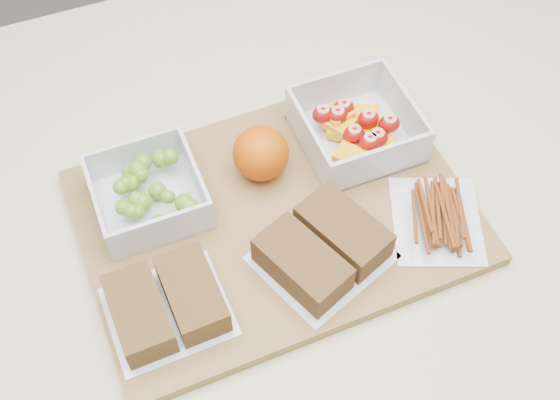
{
  "coord_description": "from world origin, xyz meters",
  "views": [
    {
      "loc": [
        -0.16,
        -0.39,
        1.56
      ],
      "look_at": [
        0.0,
        0.02,
        0.93
      ],
      "focal_mm": 45.0,
      "sensor_mm": 36.0,
      "label": 1
    }
  ],
  "objects_px": {
    "pretzel_bag": "(438,215)",
    "orange": "(261,153)",
    "cutting_board": "(276,217)",
    "sandwich_bag_center": "(323,248)",
    "sandwich_bag_left": "(166,304)",
    "grape_container": "(149,192)",
    "fruit_container": "(356,129)"
  },
  "relations": [
    {
      "from": "sandwich_bag_left",
      "to": "sandwich_bag_center",
      "type": "bearing_deg",
      "value": 0.07
    },
    {
      "from": "fruit_container",
      "to": "sandwich_bag_left",
      "type": "relative_size",
      "value": 1.05
    },
    {
      "from": "grape_container",
      "to": "orange",
      "type": "relative_size",
      "value": 1.8
    },
    {
      "from": "grape_container",
      "to": "fruit_container",
      "type": "relative_size",
      "value": 0.9
    },
    {
      "from": "cutting_board",
      "to": "orange",
      "type": "relative_size",
      "value": 6.58
    },
    {
      "from": "cutting_board",
      "to": "pretzel_bag",
      "type": "distance_m",
      "value": 0.18
    },
    {
      "from": "grape_container",
      "to": "cutting_board",
      "type": "bearing_deg",
      "value": -27.27
    },
    {
      "from": "grape_container",
      "to": "orange",
      "type": "distance_m",
      "value": 0.13
    },
    {
      "from": "fruit_container",
      "to": "sandwich_bag_center",
      "type": "distance_m",
      "value": 0.17
    },
    {
      "from": "pretzel_bag",
      "to": "orange",
      "type": "bearing_deg",
      "value": 138.15
    },
    {
      "from": "orange",
      "to": "sandwich_bag_center",
      "type": "xyz_separation_m",
      "value": [
        0.02,
        -0.13,
        -0.01
      ]
    },
    {
      "from": "grape_container",
      "to": "orange",
      "type": "xyz_separation_m",
      "value": [
        0.13,
        -0.0,
        0.01
      ]
    },
    {
      "from": "sandwich_bag_center",
      "to": "sandwich_bag_left",
      "type": "bearing_deg",
      "value": -179.93
    },
    {
      "from": "cutting_board",
      "to": "sandwich_bag_center",
      "type": "relative_size",
      "value": 2.65
    },
    {
      "from": "orange",
      "to": "sandwich_bag_left",
      "type": "relative_size",
      "value": 0.53
    },
    {
      "from": "fruit_container",
      "to": "cutting_board",
      "type": "bearing_deg",
      "value": -153.81
    },
    {
      "from": "sandwich_bag_center",
      "to": "pretzel_bag",
      "type": "xyz_separation_m",
      "value": [
        0.13,
        -0.0,
        -0.01
      ]
    },
    {
      "from": "fruit_container",
      "to": "orange",
      "type": "height_order",
      "value": "orange"
    },
    {
      "from": "cutting_board",
      "to": "sandwich_bag_left",
      "type": "distance_m",
      "value": 0.16
    },
    {
      "from": "sandwich_bag_center",
      "to": "grape_container",
      "type": "bearing_deg",
      "value": 137.53
    },
    {
      "from": "grape_container",
      "to": "orange",
      "type": "bearing_deg",
      "value": -1.48
    },
    {
      "from": "grape_container",
      "to": "sandwich_bag_left",
      "type": "xyz_separation_m",
      "value": [
        -0.02,
        -0.14,
        -0.0
      ]
    },
    {
      "from": "cutting_board",
      "to": "grape_container",
      "type": "bearing_deg",
      "value": 151.82
    },
    {
      "from": "sandwich_bag_left",
      "to": "fruit_container",
      "type": "bearing_deg",
      "value": 26.28
    },
    {
      "from": "cutting_board",
      "to": "sandwich_bag_left",
      "type": "xyz_separation_m",
      "value": [
        -0.14,
        -0.07,
        0.03
      ]
    },
    {
      "from": "sandwich_bag_left",
      "to": "pretzel_bag",
      "type": "relative_size",
      "value": 0.85
    },
    {
      "from": "cutting_board",
      "to": "fruit_container",
      "type": "height_order",
      "value": "fruit_container"
    },
    {
      "from": "orange",
      "to": "sandwich_bag_center",
      "type": "height_order",
      "value": "orange"
    },
    {
      "from": "grape_container",
      "to": "sandwich_bag_center",
      "type": "xyz_separation_m",
      "value": [
        0.15,
        -0.14,
        -0.0
      ]
    },
    {
      "from": "sandwich_bag_center",
      "to": "pretzel_bag",
      "type": "bearing_deg",
      "value": -2.01
    },
    {
      "from": "fruit_container",
      "to": "sandwich_bag_left",
      "type": "distance_m",
      "value": 0.3
    },
    {
      "from": "orange",
      "to": "sandwich_bag_left",
      "type": "height_order",
      "value": "orange"
    }
  ]
}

